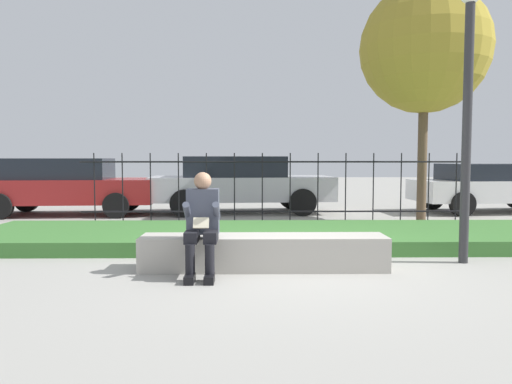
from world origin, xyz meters
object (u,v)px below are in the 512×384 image
stone_bench (264,254)px  car_parked_left (66,185)px  car_parked_center (240,183)px  person_seated_reader (202,220)px  tree_behind_fence (425,49)px  car_parked_right (491,186)px  street_lamp (468,91)px

stone_bench → car_parked_left: 7.67m
car_parked_center → stone_bench: bearing=-90.8°
car_parked_left → car_parked_center: size_ratio=0.92×
person_seated_reader → tree_behind_fence: bearing=49.4°
stone_bench → tree_behind_fence: bearing=52.7°
car_parked_right → car_parked_center: car_parked_center is taller
person_seated_reader → car_parked_center: size_ratio=0.26×
car_parked_right → street_lamp: size_ratio=1.11×
person_seated_reader → car_parked_right: bearing=45.3°
stone_bench → car_parked_left: car_parked_left is taller
stone_bench → car_parked_right: (6.02, 6.50, 0.49)m
stone_bench → street_lamp: street_lamp is taller
stone_bench → car_parked_left: bearing=127.5°
car_parked_left → tree_behind_fence: size_ratio=0.83×
street_lamp → person_seated_reader: bearing=-169.0°
street_lamp → tree_behind_fence: 4.77m
stone_bench → person_seated_reader: person_seated_reader is taller
person_seated_reader → car_parked_right: 9.60m
person_seated_reader → tree_behind_fence: (4.37, 5.10, 3.10)m
car_parked_left → tree_behind_fence: (8.29, -1.29, 3.03)m
tree_behind_fence → car_parked_right: bearing=35.8°
person_seated_reader → street_lamp: street_lamp is taller
stone_bench → car_parked_left: size_ratio=0.71×
car_parked_right → tree_behind_fence: size_ratio=0.78×
car_parked_center → tree_behind_fence: (4.06, -1.71, 2.99)m
car_parked_left → car_parked_right: bearing=-1.2°
stone_bench → car_parked_left: (-4.65, 6.07, 0.54)m
person_seated_reader → street_lamp: size_ratio=0.33×
person_seated_reader → street_lamp: 3.82m
car_parked_left → street_lamp: (7.32, -5.72, 1.54)m
street_lamp → car_parked_right: bearing=61.4°
stone_bench → person_seated_reader: 0.93m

